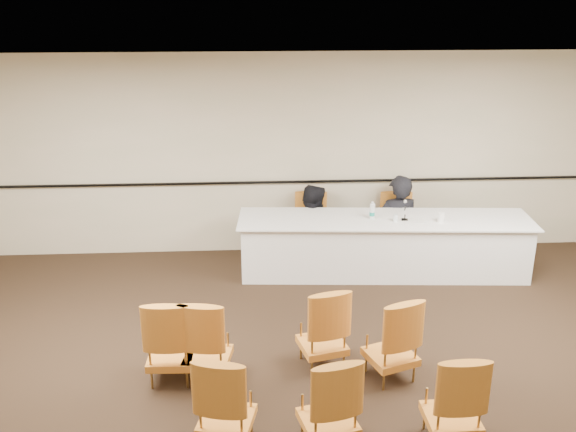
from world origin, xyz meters
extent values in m
plane|color=black|center=(0.00, 0.00, 0.00)|extent=(10.00, 10.00, 0.00)
plane|color=silver|center=(0.00, 0.00, 3.00)|extent=(10.00, 10.00, 0.00)
cube|color=beige|center=(0.00, 4.00, 1.50)|extent=(10.00, 0.04, 3.00)
cube|color=black|center=(0.00, 3.96, 1.10)|extent=(9.80, 0.04, 0.03)
imported|color=black|center=(1.49, 3.63, 0.37)|extent=(0.71, 0.51, 1.80)
imported|color=black|center=(0.21, 3.71, 0.30)|extent=(0.96, 0.85, 1.64)
cube|color=silver|center=(1.56, 2.95, 0.82)|extent=(0.31, 0.24, 0.00)
cylinder|color=white|center=(1.30, 2.94, 0.87)|extent=(0.08, 0.08, 0.10)
cylinder|color=white|center=(1.91, 2.87, 0.89)|extent=(0.11, 0.11, 0.14)
camera|label=1|loc=(-0.66, -5.20, 3.90)|focal=40.00mm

